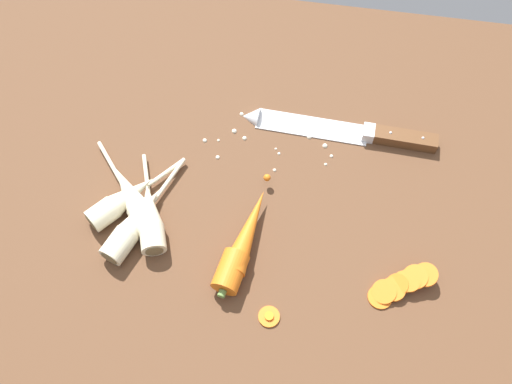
{
  "coord_description": "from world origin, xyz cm",
  "views": [
    {
      "loc": [
        6.74,
        -44.31,
        80.72
      ],
      "look_at": [
        0.0,
        -2.0,
        1.5
      ],
      "focal_mm": 38.26,
      "sensor_mm": 36.0,
      "label": 1
    }
  ],
  "objects": [
    {
      "name": "chefs_knife",
      "position": [
        11.9,
        13.29,
        0.65
      ],
      "size": [
        34.81,
        5.19,
        4.18
      ],
      "color": "silver",
      "rests_on": "ground_plane"
    },
    {
      "name": "parsnip_front",
      "position": [
        -15.97,
        -9.45,
        1.98
      ],
      "size": [
        8.55,
        18.14,
        4.0
      ],
      "color": "beige",
      "rests_on": "ground_plane"
    },
    {
      "name": "carrot_slice_stack",
      "position": [
        24.28,
        -14.21,
        1.2
      ],
      "size": [
        10.2,
        7.7,
        3.72
      ],
      "color": "orange",
      "rests_on": "ground_plane"
    },
    {
      "name": "ground_plane",
      "position": [
        0.0,
        0.0,
        -2.0
      ],
      "size": [
        120.0,
        90.0,
        4.0
      ],
      "primitive_type": "cube",
      "color": "brown"
    },
    {
      "name": "mince_crumbs",
      "position": [
        0.49,
        9.13,
        0.39
      ],
      "size": [
        25.09,
        11.5,
        0.9
      ],
      "color": "silver",
      "rests_on": "ground_plane"
    },
    {
      "name": "parsnip_mid_left",
      "position": [
        -19.56,
        -6.75,
        1.98
      ],
      "size": [
        15.3,
        17.39,
        4.0
      ],
      "color": "beige",
      "rests_on": "ground_plane"
    },
    {
      "name": "parsnip_back",
      "position": [
        -18.14,
        -10.89,
        1.98
      ],
      "size": [
        9.48,
        20.76,
        4.0
      ],
      "color": "beige",
      "rests_on": "ground_plane"
    },
    {
      "name": "parsnip_mid_right",
      "position": [
        -21.24,
        -7.22,
        1.98
      ],
      "size": [
        13.74,
        15.96,
        4.0
      ],
      "color": "beige",
      "rests_on": "ground_plane"
    },
    {
      "name": "whole_carrot",
      "position": [
        -0.73,
        -11.52,
        2.1
      ],
      "size": [
        7.16,
        22.0,
        4.2
      ],
      "color": "orange",
      "rests_on": "ground_plane"
    },
    {
      "name": "carrot_slice_stray_near",
      "position": [
        5.15,
        -21.94,
        0.36
      ],
      "size": [
        3.27,
        3.27,
        0.7
      ],
      "color": "orange",
      "rests_on": "ground_plane"
    }
  ]
}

